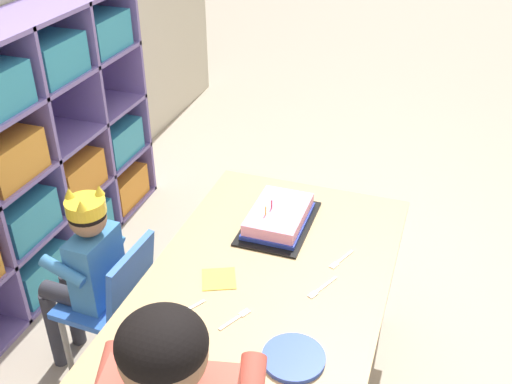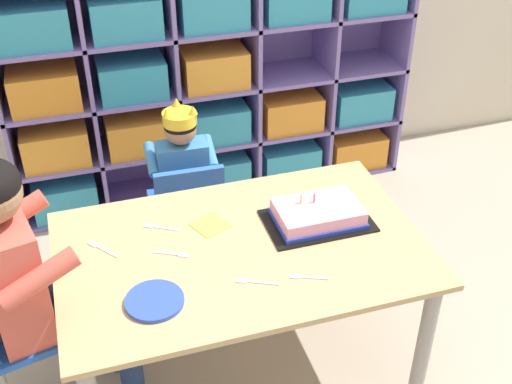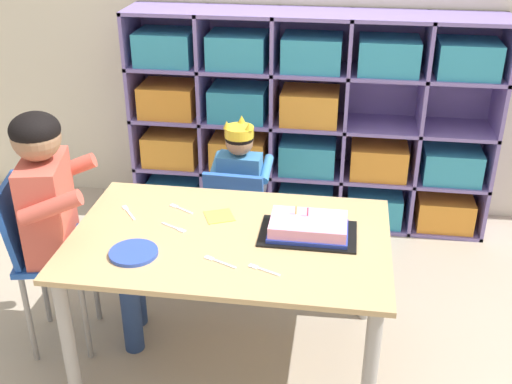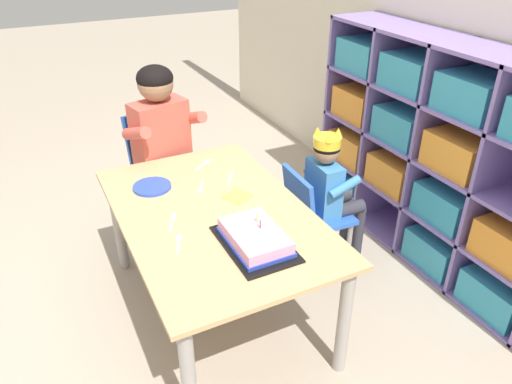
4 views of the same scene
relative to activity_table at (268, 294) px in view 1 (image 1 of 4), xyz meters
The scene contains 11 objects.
activity_table is the anchor object (origin of this frame).
classroom_chair_blue 0.60m from the activity_table, 97.00° to the left, with size 0.32×0.32×0.63m.
child_with_crown 0.69m from the activity_table, 95.63° to the left, with size 0.30×0.31×0.84m.
birthday_cake_on_tray 0.33m from the activity_table, 10.56° to the left, with size 0.38×0.24×0.11m.
paper_plate_stack 0.39m from the activity_table, 150.91° to the right, with size 0.18×0.18×0.01m, color blue.
paper_napkin_square 0.19m from the activity_table, 115.34° to the left, with size 0.11×0.11×0.00m, color #F4DB4C.
fork_beside_plate_stack 0.49m from the activity_table, 164.01° to the left, with size 0.10×0.12×0.00m.
fork_near_cake_tray 0.28m from the activity_table, 53.50° to the right, with size 0.12×0.06×0.00m.
fork_scattered_mid_table 0.33m from the activity_table, 142.55° to the left, with size 0.12×0.08×0.00m.
fork_at_table_front_edge 0.21m from the activity_table, 92.47° to the right, with size 0.13×0.07×0.00m.
fork_near_child_seat 0.25m from the activity_table, behind, with size 0.12×0.07×0.00m.
Camera 1 is at (-1.50, -0.47, 1.90)m, focal length 41.85 mm.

